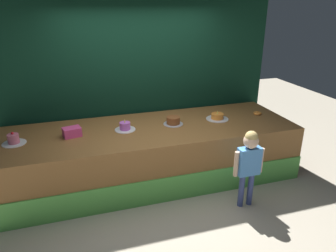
% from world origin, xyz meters
% --- Properties ---
extents(ground_plane, '(12.00, 12.00, 0.00)m').
position_xyz_m(ground_plane, '(0.00, 0.00, 0.00)').
color(ground_plane, '#ADA38E').
extents(stage_platform, '(4.32, 1.40, 0.82)m').
position_xyz_m(stage_platform, '(0.00, 0.69, 0.41)').
color(stage_platform, brown).
rests_on(stage_platform, ground_plane).
extents(curtain_backdrop, '(4.54, 0.08, 3.14)m').
position_xyz_m(curtain_backdrop, '(0.00, 1.48, 1.57)').
color(curtain_backdrop, black).
rests_on(curtain_backdrop, ground_plane).
extents(child_figure, '(0.41, 0.19, 1.07)m').
position_xyz_m(child_figure, '(1.02, -0.39, 0.69)').
color(child_figure, '#3F4C8C').
rests_on(child_figure, ground_plane).
extents(pink_box, '(0.26, 0.21, 0.13)m').
position_xyz_m(pink_box, '(-1.10, 0.71, 0.89)').
color(pink_box, '#F54C94').
rests_on(pink_box, stage_platform).
extents(donut, '(0.13, 0.13, 0.04)m').
position_xyz_m(donut, '(1.83, 0.75, 0.84)').
color(donut, orange).
rests_on(donut, stage_platform).
extents(cake_far_left, '(0.30, 0.30, 0.17)m').
position_xyz_m(cake_far_left, '(-1.83, 0.68, 0.88)').
color(cake_far_left, white).
rests_on(cake_far_left, stage_platform).
extents(cake_center_left, '(0.30, 0.30, 0.17)m').
position_xyz_m(cake_center_left, '(-0.37, 0.72, 0.87)').
color(cake_center_left, white).
rests_on(cake_center_left, stage_platform).
extents(cake_center_right, '(0.29, 0.29, 0.12)m').
position_xyz_m(cake_center_right, '(0.37, 0.73, 0.88)').
color(cake_center_right, silver).
rests_on(cake_center_right, stage_platform).
extents(cake_far_right, '(0.35, 0.35, 0.14)m').
position_xyz_m(cake_far_right, '(1.10, 0.73, 0.86)').
color(cake_far_right, silver).
rests_on(cake_far_right, stage_platform).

